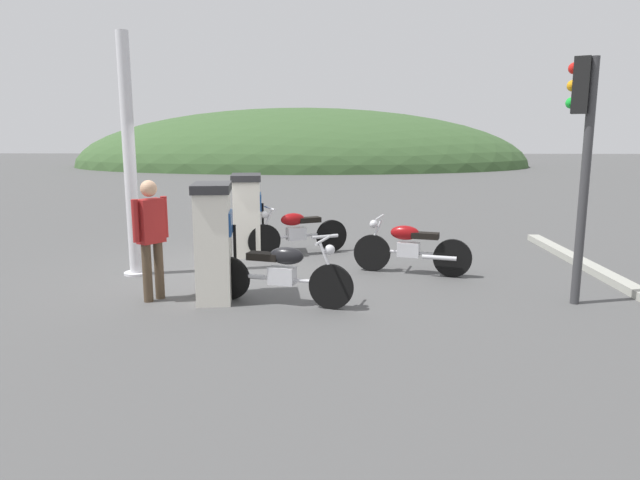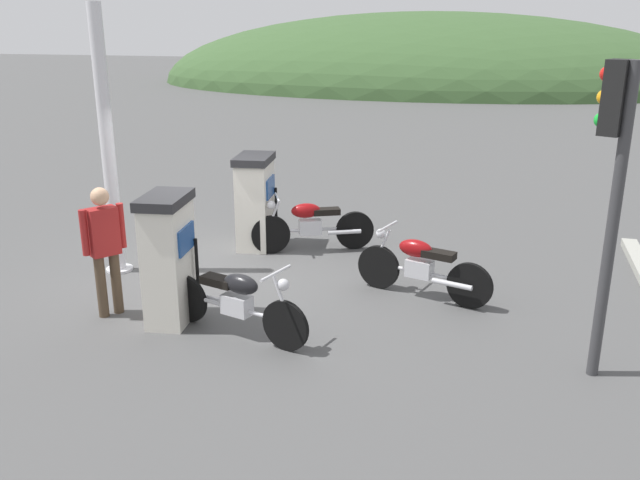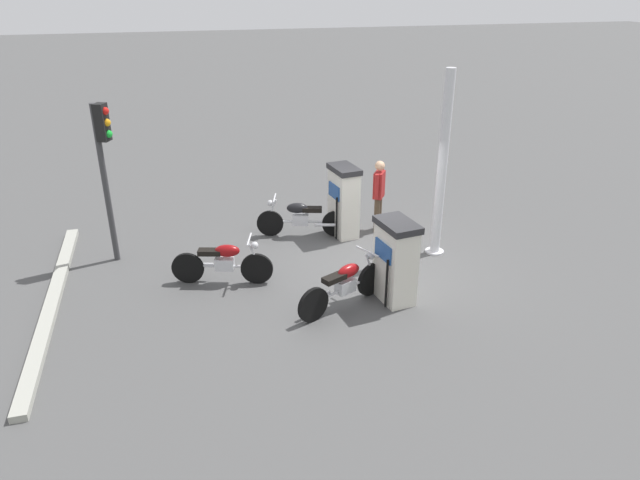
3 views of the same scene
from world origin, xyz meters
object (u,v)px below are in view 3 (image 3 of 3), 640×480
(motorcycle_far_pump, at_px, (344,284))
(motorcycle_extra, at_px, (223,262))
(fuel_pump_near, at_px, (344,201))
(attendant_person, at_px, (379,191))
(canopy_support_pole, at_px, (442,170))
(motorcycle_near_pump, at_px, (301,217))
(roadside_traffic_light, at_px, (104,156))
(fuel_pump_far, at_px, (395,261))

(motorcycle_far_pump, bearing_deg, motorcycle_extra, -36.98)
(fuel_pump_near, bearing_deg, attendant_person, -177.43)
(motorcycle_far_pump, relative_size, canopy_support_pole, 0.48)
(motorcycle_near_pump, distance_m, canopy_support_pole, 3.36)
(fuel_pump_near, bearing_deg, roadside_traffic_light, -0.32)
(canopy_support_pole, bearing_deg, fuel_pump_near, -41.29)
(fuel_pump_near, relative_size, motorcycle_near_pump, 0.81)
(fuel_pump_far, xyz_separation_m, attendant_person, (-0.86, -3.10, 0.18))
(fuel_pump_far, bearing_deg, canopy_support_pole, -135.12)
(fuel_pump_far, distance_m, motorcycle_near_pump, 3.40)
(motorcycle_near_pump, xyz_separation_m, motorcycle_extra, (1.98, 1.77, -0.01))
(motorcycle_far_pump, height_order, motorcycle_extra, motorcycle_far_pump)
(roadside_traffic_light, bearing_deg, motorcycle_extra, 141.14)
(motorcycle_extra, xyz_separation_m, roadside_traffic_light, (2.00, -1.61, 1.81))
(attendant_person, height_order, roadside_traffic_light, roadside_traffic_light)
(attendant_person, height_order, canopy_support_pole, canopy_support_pole)
(motorcycle_near_pump, relative_size, motorcycle_extra, 1.07)
(canopy_support_pole, bearing_deg, motorcycle_extra, 1.89)
(roadside_traffic_light, height_order, canopy_support_pole, canopy_support_pole)
(motorcycle_extra, height_order, attendant_person, attendant_person)
(fuel_pump_far, bearing_deg, motorcycle_extra, -26.67)
(fuel_pump_far, relative_size, motorcycle_far_pump, 0.83)
(fuel_pump_far, height_order, attendant_person, attendant_person)
(motorcycle_near_pump, bearing_deg, motorcycle_extra, 41.80)
(motorcycle_far_pump, distance_m, roadside_traffic_light, 5.35)
(motorcycle_extra, distance_m, roadside_traffic_light, 3.14)
(fuel_pump_near, height_order, roadside_traffic_light, roadside_traffic_light)
(motorcycle_extra, bearing_deg, motorcycle_far_pump, 143.02)
(motorcycle_far_pump, xyz_separation_m, roadside_traffic_light, (3.97, -3.10, 1.81))
(motorcycle_near_pump, distance_m, attendant_person, 1.89)
(fuel_pump_far, bearing_deg, motorcycle_near_pump, -73.69)
(fuel_pump_far, height_order, canopy_support_pole, canopy_support_pole)
(motorcycle_near_pump, height_order, roadside_traffic_light, roadside_traffic_light)
(motorcycle_extra, relative_size, attendant_person, 1.13)
(fuel_pump_far, relative_size, canopy_support_pole, 0.40)
(attendant_person, distance_m, canopy_support_pole, 1.89)
(fuel_pump_far, distance_m, motorcycle_extra, 3.30)
(motorcycle_extra, bearing_deg, fuel_pump_far, 153.33)
(fuel_pump_near, distance_m, fuel_pump_far, 3.06)
(fuel_pump_far, bearing_deg, attendant_person, -105.54)
(fuel_pump_near, bearing_deg, motorcycle_near_pump, -11.38)
(motorcycle_extra, distance_m, canopy_support_pole, 4.78)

